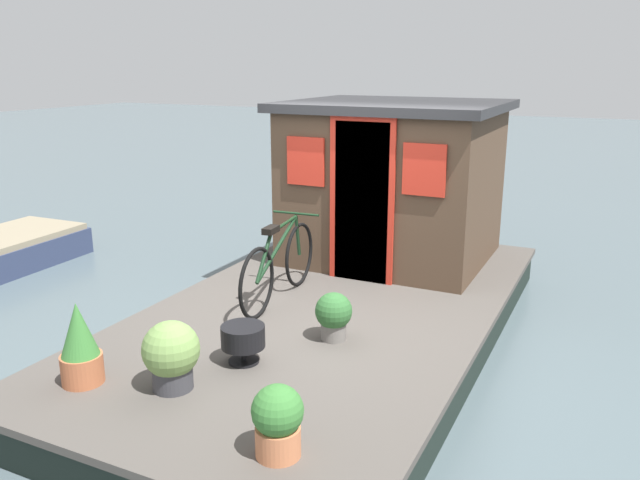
{
  "coord_description": "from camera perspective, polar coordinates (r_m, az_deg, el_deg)",
  "views": [
    {
      "loc": [
        -5.3,
        -2.48,
        2.66
      ],
      "look_at": [
        -0.2,
        0.0,
        1.09
      ],
      "focal_mm": 35.96,
      "sensor_mm": 36.0,
      "label": 1
    }
  ],
  "objects": [
    {
      "name": "houseboat_deck",
      "position": [
        6.35,
        0.8,
        -7.38
      ],
      "size": [
        5.8,
        3.07,
        0.39
      ],
      "color": "#4C4742",
      "rests_on": "ground_plane"
    },
    {
      "name": "potted_plant_basil",
      "position": [
        5.43,
        1.22,
        -6.65
      ],
      "size": [
        0.32,
        0.32,
        0.41
      ],
      "color": "slate",
      "rests_on": "houseboat_deck"
    },
    {
      "name": "potted_plant_geranium",
      "position": [
        5.01,
        -20.59,
        -8.76
      ],
      "size": [
        0.3,
        0.3,
        0.62
      ],
      "color": "#B2603D",
      "rests_on": "houseboat_deck"
    },
    {
      "name": "ground_plane",
      "position": [
        6.43,
        0.79,
        -9.0
      ],
      "size": [
        60.0,
        60.0,
        0.0
      ],
      "primitive_type": "plane",
      "color": "#4C5B60"
    },
    {
      "name": "houseboat_cabin",
      "position": [
        7.63,
        6.57,
        5.29
      ],
      "size": [
        2.16,
        2.4,
        1.85
      ],
      "color": "#4C3828",
      "rests_on": "houseboat_deck"
    },
    {
      "name": "potted_plant_lavender",
      "position": [
        4.75,
        -13.1,
        -9.85
      ],
      "size": [
        0.41,
        0.41,
        0.51
      ],
      "color": "#38383D",
      "rests_on": "houseboat_deck"
    },
    {
      "name": "potted_plant_sage",
      "position": [
        3.93,
        -3.79,
        -15.71
      ],
      "size": [
        0.32,
        0.32,
        0.45
      ],
      "color": "#C6754C",
      "rests_on": "houseboat_deck"
    },
    {
      "name": "bicycle",
      "position": [
        6.27,
        -3.63,
        -2.16
      ],
      "size": [
        1.64,
        0.5,
        0.81
      ],
      "color": "black",
      "rests_on": "houseboat_deck"
    },
    {
      "name": "charcoal_grill",
      "position": [
        5.07,
        -6.87,
        -8.63
      ],
      "size": [
        0.35,
        0.35,
        0.31
      ],
      "color": "black",
      "rests_on": "houseboat_deck"
    }
  ]
}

